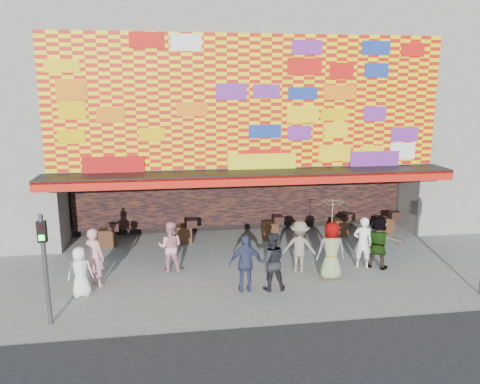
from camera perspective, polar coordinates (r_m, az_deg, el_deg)
The scene contains 13 objects.
ground at distance 15.01m, azimuth 3.54°, elevation -11.39°, with size 90.00×90.00×0.00m, color slate.
shop_building at distance 21.78m, azimuth -0.73°, elevation 10.40°, with size 15.20×9.40×10.00m.
signal_left at distance 13.07m, azimuth -22.74°, elevation -7.37°, with size 0.22×0.20×3.00m.
ped_a at distance 14.85m, azimuth -18.89°, elevation -9.19°, with size 0.74×0.48×1.52m, color white.
ped_b at distance 15.40m, azimuth -17.32°, elevation -7.59°, with size 0.68×0.45×1.87m, color pink.
ped_c at distance 14.46m, azimuth 3.85°, elevation -8.43°, with size 0.89×0.69×1.83m, color black.
ped_d at distance 15.93m, azimuth 7.27°, elevation -6.63°, with size 1.13×0.65×1.75m, color #7C735A.
ped_e at distance 14.31m, azimuth 0.73°, elevation -8.72°, with size 1.05×0.44×1.79m, color #35395D.
ped_f at distance 16.78m, azimuth 16.51°, elevation -5.86°, with size 1.72×0.55×1.86m, color gray.
ped_g at distance 15.50m, azimuth 11.06°, elevation -7.03°, with size 0.93×0.60×1.90m, color gray.
ped_h at distance 16.70m, azimuth 14.74°, elevation -5.97°, with size 0.65×0.43×1.79m, color white.
ped_i at distance 16.02m, azimuth -8.49°, elevation -6.60°, with size 0.84×0.65×1.72m, color pink.
parasol at distance 15.13m, azimuth 11.26°, elevation -2.60°, with size 1.43×1.44×1.93m.
Camera 1 is at (-2.87, -13.39, 6.14)m, focal length 35.00 mm.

